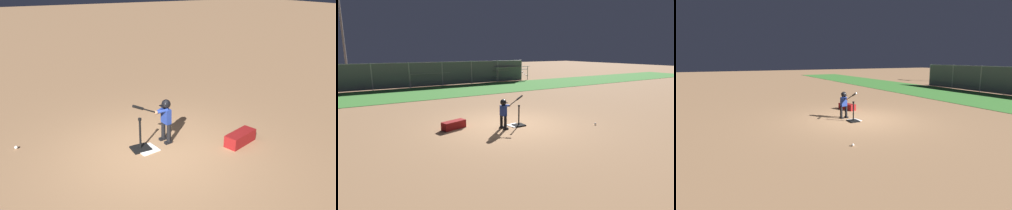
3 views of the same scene
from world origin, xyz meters
The scene contains 8 objects.
ground_plane centered at (0.00, 0.00, 0.00)m, with size 90.00×90.00×0.00m, color #99704C.
grass_outfield_strip centered at (0.00, 9.01, 0.01)m, with size 56.00×5.28×0.02m, color #3D7F33.
home_plate centered at (0.10, -0.21, 0.01)m, with size 0.44×0.44×0.02m, color white.
batting_tee centered at (0.22, -0.30, 0.12)m, with size 0.41×0.37×0.76m.
batter_child centered at (-0.42, -0.36, 0.67)m, with size 0.97×0.34×1.12m.
baseball centered at (2.71, -1.64, 0.04)m, with size 0.07×0.07×0.07m, color white.
bleachers_far_left centered at (-6.81, 13.67, 0.44)m, with size 3.18×2.09×0.90m.
equipment_bag centered at (-1.94, 0.53, 0.14)m, with size 0.84×0.32×0.28m, color maroon.
Camera 3 is at (8.65, -4.84, 2.32)m, focal length 28.00 mm.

